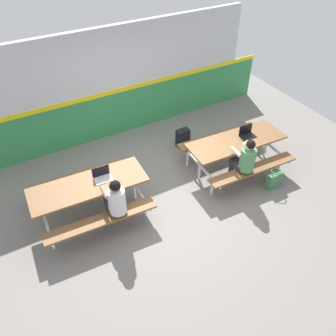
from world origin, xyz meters
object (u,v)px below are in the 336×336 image
(picnic_table_right, at_px, (236,146))
(laptop_dark, at_px, (247,134))
(student_further, at_px, (245,159))
(laptop_silver, at_px, (102,176))
(student_nearer, at_px, (116,200))
(backpack_dark, at_px, (183,138))
(tote_bag_bright, at_px, (274,180))
(picnic_table_left, at_px, (89,191))

(picnic_table_right, relative_size, laptop_dark, 6.43)
(student_further, bearing_deg, laptop_silver, 163.19)
(student_nearer, xyz_separation_m, student_further, (2.63, -0.20, 0.00))
(laptop_dark, xyz_separation_m, backpack_dark, (-0.82, 1.22, -0.57))
(picnic_table_right, xyz_separation_m, laptop_silver, (-2.86, 0.25, 0.21))
(tote_bag_bright, bearing_deg, laptop_dark, 93.53)
(picnic_table_left, relative_size, backpack_dark, 4.82)
(tote_bag_bright, bearing_deg, student_further, 147.71)
(student_nearer, relative_size, tote_bag_bright, 2.81)
(laptop_silver, bearing_deg, tote_bag_bright, -19.82)
(laptop_dark, bearing_deg, picnic_table_right, -175.28)
(picnic_table_left, bearing_deg, student_further, -14.81)
(picnic_table_right, height_order, backpack_dark, picnic_table_right)
(laptop_silver, distance_m, tote_bag_bright, 3.45)
(picnic_table_right, distance_m, student_further, 0.60)
(picnic_table_left, relative_size, tote_bag_bright, 4.94)
(picnic_table_left, height_order, backpack_dark, picnic_table_left)
(laptop_silver, distance_m, backpack_dark, 2.59)
(picnic_table_right, relative_size, student_further, 1.76)
(tote_bag_bright, bearing_deg, picnic_table_right, 110.73)
(student_nearer, height_order, laptop_dark, student_nearer)
(picnic_table_left, bearing_deg, backpack_dark, 21.41)
(backpack_dark, bearing_deg, laptop_silver, -156.72)
(student_nearer, relative_size, laptop_dark, 3.65)
(student_further, height_order, tote_bag_bright, student_further)
(laptop_dark, bearing_deg, picnic_table_left, 176.62)
(student_nearer, bearing_deg, laptop_silver, 90.17)
(picnic_table_left, height_order, tote_bag_bright, picnic_table_left)
(student_further, relative_size, laptop_dark, 3.65)
(tote_bag_bright, bearing_deg, student_nearer, 170.10)
(laptop_dark, bearing_deg, backpack_dark, 123.95)
(student_further, bearing_deg, backpack_dark, 99.97)
(picnic_table_left, bearing_deg, laptop_dark, -3.38)
(picnic_table_right, bearing_deg, laptop_dark, 4.72)
(student_further, distance_m, laptop_silver, 2.75)
(laptop_silver, relative_size, laptop_dark, 1.00)
(picnic_table_right, bearing_deg, picnic_table_left, 175.89)
(picnic_table_left, distance_m, picnic_table_right, 3.15)
(laptop_dark, bearing_deg, student_further, -131.75)
(student_further, bearing_deg, student_nearer, 175.63)
(laptop_silver, xyz_separation_m, backpack_dark, (2.32, 1.00, -0.57))
(picnic_table_right, distance_m, student_nearer, 2.88)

